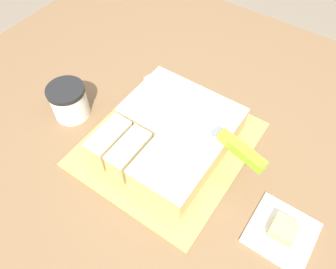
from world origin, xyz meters
The scene contains 8 objects.
ground_plane centered at (0.00, 0.00, 0.00)m, with size 8.00×8.00×0.00m, color #7F705B.
countertop centered at (0.00, 0.00, 0.45)m, with size 1.40×1.10×0.90m.
cake_board centered at (-0.04, -0.05, 0.91)m, with size 0.34×0.37×0.01m.
cake centered at (-0.04, -0.05, 0.94)m, with size 0.25×0.28×0.07m.
knife centered at (0.08, -0.02, 0.99)m, with size 0.35×0.10×0.02m.
coffee_cup centered at (-0.29, -0.11, 0.95)m, with size 0.09×0.09×0.09m.
paper_napkin centered at (0.26, -0.10, 0.91)m, with size 0.12×0.12×0.01m.
brownie centered at (0.26, -0.10, 0.92)m, with size 0.05×0.05×0.02m.
Camera 1 is at (0.20, -0.41, 1.52)m, focal length 35.00 mm.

